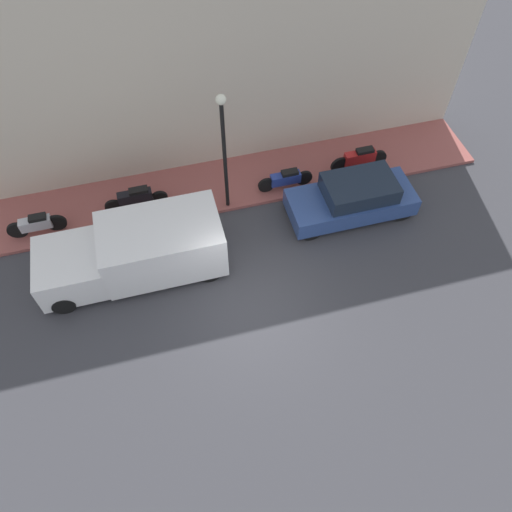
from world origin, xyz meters
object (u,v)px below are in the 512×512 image
Objects in this scene: scooter_silver at (36,224)px; motorcycle_blue at (286,179)px; motorcycle_red at (360,159)px; streetlamp at (224,142)px; parked_car at (353,198)px; motorcycle_black at (136,198)px; delivery_van at (135,251)px.

scooter_silver is 0.95× the size of motorcycle_blue.
motorcycle_red is 0.48× the size of streetlamp.
parked_car reaches higher than motorcycle_black.
motorcycle_red is (1.73, -0.94, -0.06)m from parked_car.
motorcycle_red is at bearing -85.81° from motorcycle_blue.
motorcycle_blue is (2.06, -5.27, -0.39)m from delivery_van.
parked_car is at bearing -99.29° from scooter_silver.
parked_car reaches higher than motorcycle_red.
delivery_van is at bearing 173.69° from motorcycle_black.
streetlamp reaches higher than scooter_silver.
motorcycle_black is at bearing 88.81° from motorcycle_red.
parked_car is 2.15× the size of motorcycle_blue.
motorcycle_red is (0.10, -10.90, 0.06)m from scooter_silver.
scooter_silver is at bearing 89.30° from motorcycle_blue.
parked_car is at bearing 151.52° from motorcycle_red.
motorcycle_red is (2.26, -8.01, -0.31)m from delivery_van.
motorcycle_blue is (1.53, 1.80, -0.14)m from parked_car.
delivery_van is (-0.53, 7.07, 0.25)m from parked_car.
parked_car is 1.99× the size of motorcycle_black.
streetlamp is at bearing -60.55° from delivery_van.
motorcycle_blue is at bearing -90.70° from scooter_silver.
motorcycle_red is at bearing -89.47° from scooter_silver.
delivery_van reaches higher than motorcycle_black.
motorcycle_red is 1.08× the size of motorcycle_blue.
scooter_silver is 8.16m from motorcycle_blue.
motorcycle_black is (1.89, 6.80, -0.08)m from parked_car.
parked_car is 7.06m from motorcycle_black.
motorcycle_blue is 0.44× the size of streetlamp.
streetlamp is at bearing -102.15° from motorcycle_black.
delivery_van is at bearing -126.77° from scooter_silver.
scooter_silver is 10.90m from motorcycle_red.
motorcycle_blue is at bearing -94.13° from motorcycle_black.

